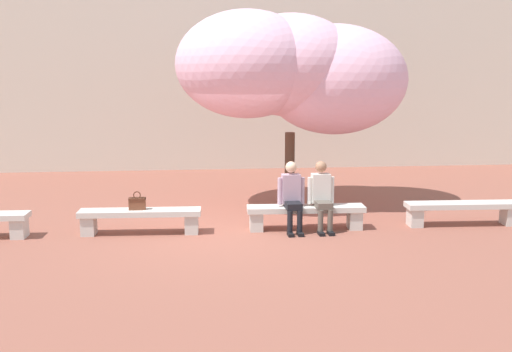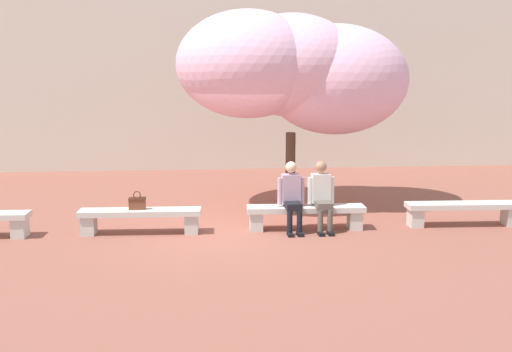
% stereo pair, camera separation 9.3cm
% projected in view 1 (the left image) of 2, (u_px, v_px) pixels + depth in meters
% --- Properties ---
extents(ground_plane, '(100.00, 100.00, 0.00)m').
position_uv_depth(ground_plane, '(224.00, 231.00, 11.09)').
color(ground_plane, '#8E5142').
extents(building_facade, '(28.00, 4.00, 9.38)m').
position_uv_depth(building_facade, '(209.00, 15.00, 19.22)').
color(building_facade, beige).
rests_on(building_facade, ground).
extents(stone_bench_near_west, '(2.21, 0.50, 0.45)m').
position_uv_depth(stone_bench_near_west, '(140.00, 217.00, 10.88)').
color(stone_bench_near_west, beige).
rests_on(stone_bench_near_west, ground).
extents(stone_bench_center, '(2.21, 0.50, 0.45)m').
position_uv_depth(stone_bench_center, '(306.00, 213.00, 11.18)').
color(stone_bench_center, beige).
rests_on(stone_bench_center, ground).
extents(stone_bench_near_east, '(2.21, 0.50, 0.45)m').
position_uv_depth(stone_bench_near_east, '(463.00, 209.00, 11.49)').
color(stone_bench_near_east, beige).
rests_on(stone_bench_near_east, ground).
extents(person_seated_left, '(0.51, 0.69, 1.29)m').
position_uv_depth(person_seated_left, '(292.00, 194.00, 11.04)').
color(person_seated_left, black).
rests_on(person_seated_left, ground).
extents(person_seated_right, '(0.51, 0.69, 1.29)m').
position_uv_depth(person_seated_right, '(322.00, 193.00, 11.09)').
color(person_seated_right, black).
rests_on(person_seated_right, ground).
extents(handbag, '(0.30, 0.15, 0.34)m').
position_uv_depth(handbag, '(137.00, 203.00, 10.85)').
color(handbag, brown).
rests_on(handbag, stone_bench_near_west).
extents(cherry_tree_main, '(4.94, 3.22, 4.19)m').
position_uv_depth(cherry_tree_main, '(291.00, 70.00, 12.64)').
color(cherry_tree_main, '#513828').
rests_on(cherry_tree_main, ground).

